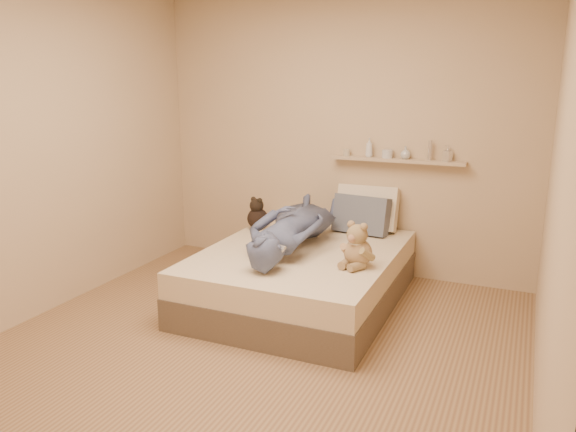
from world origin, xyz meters
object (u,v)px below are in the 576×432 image
at_px(teddy_bear, 357,248).
at_px(pillow_cream, 367,208).
at_px(bed, 302,276).
at_px(person, 293,226).
at_px(dark_plush, 257,215).
at_px(pillow_grey, 361,215).
at_px(wall_shelf, 397,160).
at_px(game_console, 275,248).

bearing_deg(teddy_bear, pillow_cream, 101.95).
distance_m(bed, pillow_cream, 0.98).
xyz_separation_m(bed, teddy_bear, (0.53, -0.22, 0.37)).
height_order(pillow_cream, person, pillow_cream).
distance_m(teddy_bear, dark_plush, 1.34).
bearing_deg(pillow_grey, bed, -113.29).
bearing_deg(dark_plush, pillow_grey, 14.69).
height_order(teddy_bear, person, person).
relative_size(pillow_grey, wall_shelf, 0.42).
height_order(bed, teddy_bear, teddy_bear).
height_order(game_console, pillow_cream, pillow_cream).
distance_m(teddy_bear, pillow_cream, 1.08).
bearing_deg(bed, person, 156.67).
distance_m(game_console, wall_shelf, 1.59).
xyz_separation_m(game_console, teddy_bear, (0.54, 0.28, -0.01)).
bearing_deg(pillow_grey, wall_shelf, 40.88).
relative_size(pillow_cream, wall_shelf, 0.46).
bearing_deg(bed, pillow_grey, 66.71).
relative_size(dark_plush, pillow_grey, 0.60).
height_order(teddy_bear, pillow_grey, pillow_grey).
bearing_deg(pillow_grey, dark_plush, -165.31).
bearing_deg(dark_plush, bed, -35.47).
height_order(bed, game_console, game_console).
xyz_separation_m(bed, dark_plush, (-0.63, 0.45, 0.36)).
bearing_deg(pillow_cream, person, -117.30).
bearing_deg(wall_shelf, person, -126.68).
relative_size(teddy_bear, pillow_grey, 0.70).
height_order(game_console, pillow_grey, pillow_grey).
distance_m(game_console, teddy_bear, 0.61).
distance_m(game_console, person, 0.55).
xyz_separation_m(dark_plush, person, (0.53, -0.41, 0.06)).
height_order(dark_plush, pillow_grey, pillow_grey).
xyz_separation_m(bed, game_console, (-0.01, -0.50, 0.38)).
bearing_deg(person, bed, 153.19).
relative_size(pillow_cream, pillow_grey, 1.10).
relative_size(pillow_cream, person, 0.36).
height_order(pillow_cream, wall_shelf, wall_shelf).
height_order(bed, person, person).
relative_size(game_console, person, 0.12).
bearing_deg(game_console, wall_shelf, 68.28).
bearing_deg(teddy_bear, game_console, -153.02).
distance_m(game_console, pillow_cream, 1.37).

